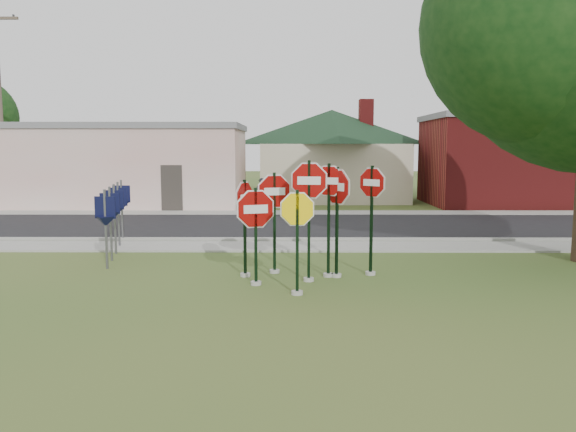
{
  "coord_description": "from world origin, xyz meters",
  "views": [
    {
      "loc": [
        -0.38,
        -11.3,
        3.04
      ],
      "look_at": [
        -0.45,
        2.0,
        1.4
      ],
      "focal_mm": 35.0,
      "sensor_mm": 36.0,
      "label": 1
    }
  ],
  "objects_px": {
    "stop_sign_yellow": "(297,230)",
    "pedestrian": "(261,195)",
    "stop_sign_center": "(309,202)",
    "stop_sign_left": "(256,223)"
  },
  "relations": [
    {
      "from": "stop_sign_center",
      "to": "pedestrian",
      "type": "bearing_deg",
      "value": 97.74
    },
    {
      "from": "stop_sign_left",
      "to": "pedestrian",
      "type": "bearing_deg",
      "value": 92.47
    },
    {
      "from": "stop_sign_left",
      "to": "stop_sign_yellow",
      "type": "bearing_deg",
      "value": -42.2
    },
    {
      "from": "stop_sign_yellow",
      "to": "pedestrian",
      "type": "xyz_separation_m",
      "value": [
        -1.47,
        14.05,
        -0.5
      ]
    },
    {
      "from": "stop_sign_left",
      "to": "pedestrian",
      "type": "height_order",
      "value": "stop_sign_left"
    },
    {
      "from": "stop_sign_yellow",
      "to": "pedestrian",
      "type": "relative_size",
      "value": 1.43
    },
    {
      "from": "stop_sign_yellow",
      "to": "stop_sign_left",
      "type": "relative_size",
      "value": 1.0
    },
    {
      "from": "stop_sign_center",
      "to": "stop_sign_left",
      "type": "xyz_separation_m",
      "value": [
        -1.18,
        -0.35,
        -0.43
      ]
    },
    {
      "from": "stop_sign_yellow",
      "to": "pedestrian",
      "type": "bearing_deg",
      "value": 95.99
    },
    {
      "from": "stop_sign_yellow",
      "to": "pedestrian",
      "type": "height_order",
      "value": "stop_sign_yellow"
    }
  ]
}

